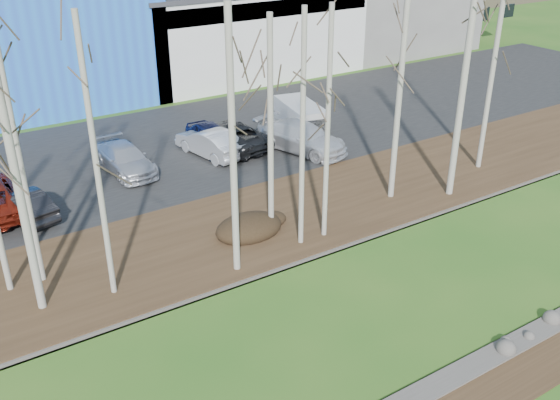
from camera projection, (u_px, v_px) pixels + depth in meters
dirt_strip at (485, 394)px, 18.08m from camera, size 80.00×1.80×0.03m
near_bank_rocks at (459, 375)px, 18.84m from camera, size 80.00×0.80×0.50m
river at (371, 307)px, 21.93m from camera, size 80.00×8.00×0.90m
far_bank_rocks at (304, 256)px, 25.02m from camera, size 80.00×0.80×0.46m
far_bank at (263, 223)px, 27.40m from camera, size 80.00×7.00×0.15m
parking_lot at (166, 149)px, 35.32m from camera, size 80.00×14.00×0.14m
building_white at (231, 27)px, 50.23m from camera, size 18.36×12.24×6.80m
building_grey at (382, 6)px, 57.91m from camera, size 14.28×12.24×7.30m
dirt_mound at (249, 227)px, 26.29m from camera, size 2.99×2.11×0.59m
birch_2 at (15, 170)px, 19.42m from camera, size 0.28×0.28×10.36m
birch_3 at (96, 165)px, 20.35m from camera, size 0.20×0.20×9.92m
birch_4 at (233, 148)px, 21.75m from camera, size 0.25×0.25×9.91m
birch_5 at (271, 130)px, 24.69m from camera, size 0.24×0.24×9.05m
birch_6 at (328, 128)px, 24.23m from camera, size 0.21×0.21×9.46m
birch_7 at (464, 80)px, 27.49m from camera, size 0.30×0.30×11.08m
birch_8 at (400, 92)px, 27.42m from camera, size 0.26×0.26×10.13m
birch_9 at (496, 47)px, 30.11m from camera, size 0.25×0.25×12.53m
birch_10 at (16, 143)px, 20.87m from camera, size 0.22×0.22×10.83m
birch_11 at (302, 134)px, 23.65m from camera, size 0.21×0.21×9.46m
car_1 at (23, 204)px, 27.39m from camera, size 2.32×4.24×1.32m
car_3 at (125, 159)px, 32.00m from camera, size 2.18×4.86×1.38m
car_4 at (212, 138)px, 34.66m from camera, size 1.93×4.44×1.49m
car_5 at (210, 143)px, 33.95m from camera, size 2.39×4.75×1.50m
car_6 at (230, 136)px, 34.94m from camera, size 3.16×5.63×1.49m
car_7 at (301, 137)px, 34.55m from camera, size 3.82×5.95×1.61m
van_white at (301, 119)px, 36.89m from camera, size 2.56×4.50×1.85m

